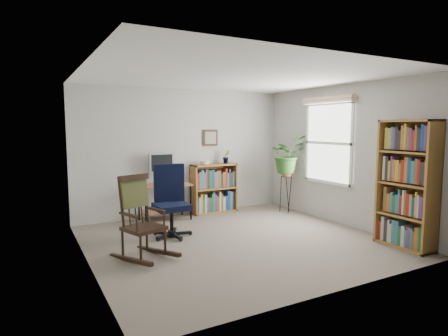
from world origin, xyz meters
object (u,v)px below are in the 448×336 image
desk (165,202)px  office_chair (171,201)px  tall_bookshelf (407,184)px  low_bookshelf (214,188)px  rocking_chair (144,217)px

desk → office_chair: (-0.27, -1.06, 0.24)m
desk → office_chair: 1.12m
desk → tall_bookshelf: tall_bookshelf is taller
desk → tall_bookshelf: 3.97m
low_bookshelf → tall_bookshelf: bearing=-66.8°
rocking_chair → desk: bearing=43.8°
rocking_chair → tall_bookshelf: (3.35, -1.30, 0.35)m
office_chair → rocking_chair: bearing=-119.7°
office_chair → low_bookshelf: office_chair is taller
office_chair → rocking_chair: (-0.64, -0.72, -0.02)m
rocking_chair → low_bookshelf: size_ratio=1.13×
rocking_chair → tall_bookshelf: tall_bookshelf is taller
desk → office_chair: bearing=-104.1°
desk → low_bookshelf: (1.06, 0.12, 0.15)m
office_chair → tall_bookshelf: bearing=-24.9°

